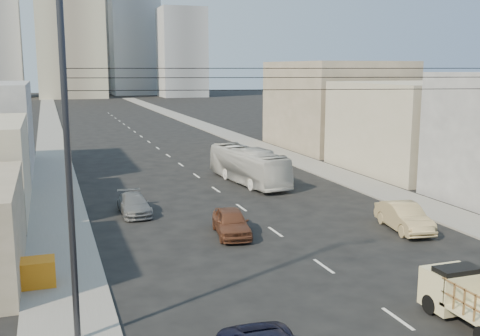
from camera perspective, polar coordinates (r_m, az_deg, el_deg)
sidewalk_left at (r=85.28m, az=-18.70°, el=3.40°), size 3.50×180.00×0.12m
sidewalk_right at (r=88.54m, az=-3.29°, el=4.15°), size 3.50×180.00×0.12m
lane_dashes at (r=69.46m, az=-8.83°, el=2.34°), size 0.15×104.00×0.01m
flatbed_pickup at (r=22.69m, az=22.53°, el=-11.91°), size 1.95×4.41×1.90m
city_bus at (r=45.74m, az=0.84°, el=0.26°), size 3.60×10.63×2.90m
sedan_brown at (r=31.67m, az=-0.89°, el=-5.53°), size 2.39×4.63×1.51m
sedan_tan at (r=33.97m, az=16.33°, el=-4.80°), size 2.40×5.00×1.58m
sedan_grey at (r=36.83m, az=-10.71°, el=-3.64°), size 1.87×4.46×1.29m
streetlamp_left at (r=19.00m, az=-16.76°, el=0.99°), size 2.36×0.25×12.00m
overhead_wires at (r=20.26m, az=17.76°, el=8.68°), size 23.01×5.02×0.72m
crate_stack at (r=25.91m, az=-20.25°, el=-9.95°), size 1.80×1.20×1.14m
bldg_right_mid at (r=53.42m, az=17.39°, el=3.99°), size 11.00×14.00×8.00m
bldg_right_far at (r=67.09m, az=9.66°, el=6.33°), size 12.00×16.00×10.00m
midrise_ne at (r=202.30m, az=-10.70°, el=13.03°), size 16.00×16.00×40.00m
midrise_back at (r=215.90m, az=-14.55°, el=13.22°), size 18.00×18.00×44.00m
midrise_east at (r=184.69m, az=-5.94°, el=11.57°), size 14.00×14.00×28.00m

